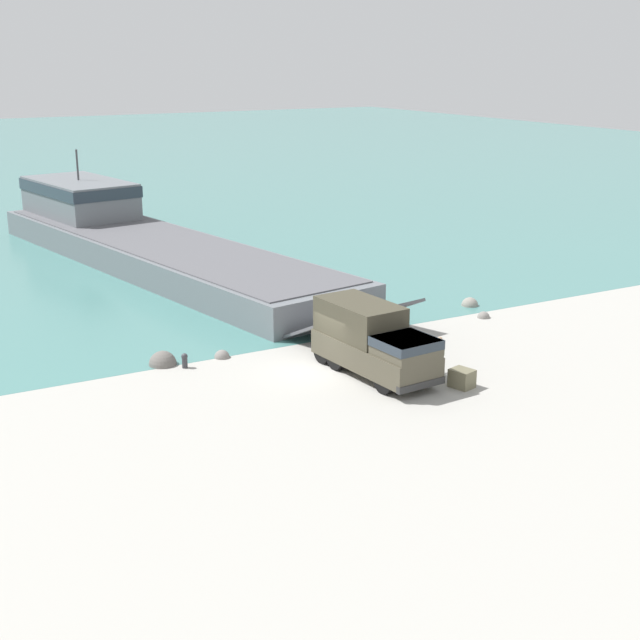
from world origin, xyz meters
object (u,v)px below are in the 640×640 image
landing_craft (138,236)px  cargo_crate (462,378)px  mooring_bollard (185,360)px  moored_boat_b (68,196)px  soldier_on_ramp (439,352)px  military_truck (373,341)px

landing_craft → cargo_crate: 32.64m
landing_craft → mooring_bollard: 24.54m
moored_boat_b → mooring_bollard: (-7.91, -53.26, -0.07)m
soldier_on_ramp → mooring_bollard: size_ratio=2.45×
landing_craft → cargo_crate: (4.29, -32.33, -1.24)m
moored_boat_b → cargo_crate: moored_boat_b is taller
soldier_on_ramp → mooring_bollard: (-10.10, 6.49, -0.64)m
military_truck → cargo_crate: bearing=32.5°
cargo_crate → moored_boat_b: bearing=91.8°
landing_craft → military_truck: landing_craft is taller
cargo_crate → military_truck: bearing=126.9°
cargo_crate → soldier_on_ramp: bearing=83.9°
soldier_on_ramp → moored_boat_b: soldier_on_ramp is taller
landing_craft → mooring_bollard: (-5.60, -23.86, -1.26)m
military_truck → moored_boat_b: (0.58, 58.33, -1.17)m
landing_craft → soldier_on_ramp: landing_craft is taller
moored_boat_b → mooring_bollard: size_ratio=8.31×
soldier_on_ramp → moored_boat_b: 59.79m
military_truck → cargo_crate: military_truck is taller
military_truck → moored_boat_b: bearing=175.0°
moored_boat_b → mooring_bollard: 53.84m
military_truck → moored_boat_b: size_ratio=1.18×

